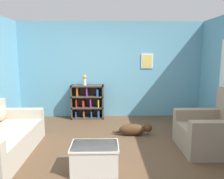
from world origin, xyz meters
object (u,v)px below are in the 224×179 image
dog (135,129)px  vase (85,79)px  bookshelf (88,102)px  recliner_chair (213,131)px  coffee_table (95,157)px

dog → vase: size_ratio=3.16×
bookshelf → recliner_chair: bearing=-40.4°
vase → coffee_table: bearing=-81.4°
coffee_table → dog: size_ratio=0.81×
recliner_chair → vase: 3.34m
recliner_chair → coffee_table: recliner_chair is taller
dog → vase: vase is taller
vase → bookshelf: bearing=15.6°
coffee_table → vase: bearing=98.6°
recliner_chair → dog: (-1.33, 0.75, -0.23)m
bookshelf → recliner_chair: 3.22m
recliner_chair → coffee_table: 2.23m
bookshelf → recliner_chair: (2.45, -2.09, -0.09)m
bookshelf → coffee_table: bookshelf is taller
bookshelf → dog: size_ratio=1.05×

